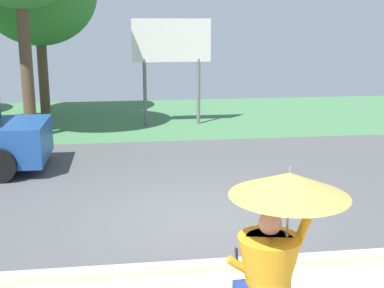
% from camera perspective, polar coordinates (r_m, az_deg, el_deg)
% --- Properties ---
extents(ground_plane, '(40.00, 22.00, 0.20)m').
position_cam_1_polar(ground_plane, '(12.05, -1.33, -3.18)').
color(ground_plane, '#4C4C4F').
extents(monk_pedestrian, '(1.13, 1.12, 2.13)m').
position_cam_1_polar(monk_pedestrian, '(5.04, 9.03, -13.29)').
color(monk_pedestrian, orange).
rests_on(monk_pedestrian, ground_plane).
extents(roadside_billboard, '(2.60, 0.12, 3.50)m').
position_cam_1_polar(roadside_billboard, '(17.12, -2.30, 10.61)').
color(roadside_billboard, slate).
rests_on(roadside_billboard, ground_plane).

